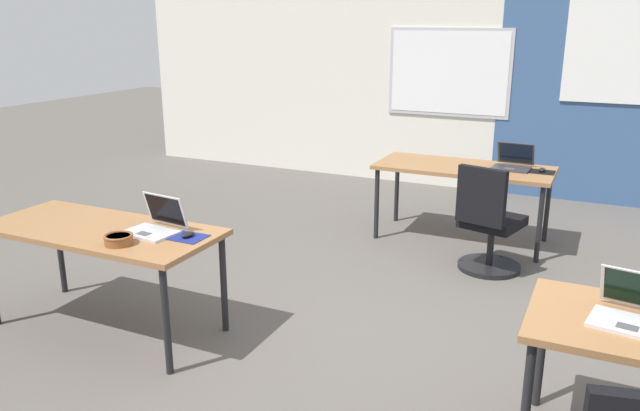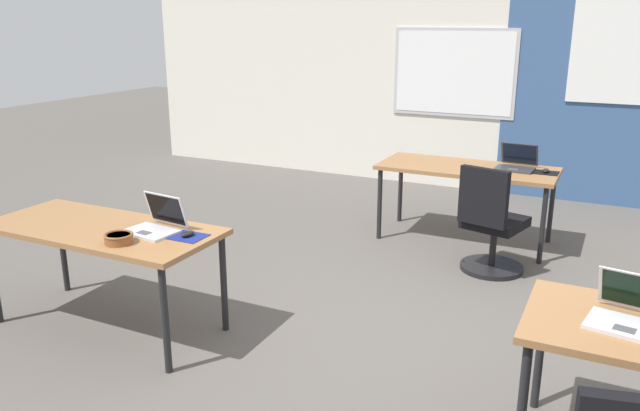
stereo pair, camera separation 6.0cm
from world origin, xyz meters
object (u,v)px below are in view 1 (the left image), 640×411
Objects in this scene: chair_far_right at (488,228)px; snack_bowl at (119,239)px; laptop_near_left_inner at (155,225)px; desk_near_left at (101,236)px; mouse_near_left_inner at (188,234)px; laptop_near_right_inner at (633,312)px; laptop_far_right at (513,163)px; mouse_far_right at (542,170)px; desk_far_center at (464,172)px.

snack_bowl is at bearing 66.62° from chair_far_right.
desk_near_left is at bearing -160.46° from laptop_near_left_inner.
mouse_near_left_inner is 0.12× the size of chair_far_right.
laptop_near_right_inner is 1.08× the size of laptop_far_right.
laptop_far_right is at bearing 59.33° from snack_bowl.
snack_bowl is at bearing -93.66° from laptop_near_left_inner.
laptop_far_right is (2.17, 2.90, 0.11)m from desk_near_left.
desk_near_left is 14.81× the size of mouse_near_left_inner.
mouse_far_right is 0.57× the size of snack_bowl.
desk_near_left is 1.74× the size of chair_far_right.
mouse_near_left_inner is (0.64, 0.08, 0.08)m from desk_near_left.
chair_far_right is (-0.30, -0.75, -0.36)m from mouse_far_right.
laptop_near_right_inner is at bearing -75.99° from mouse_far_right.
chair_far_right is at bearing 125.24° from laptop_near_right_inner.
desk_near_left is at bearing -170.41° from laptop_near_right_inner.
laptop_near_left_inner reaches higher than chair_far_right.
mouse_far_right is (2.05, 2.77, -0.03)m from laptop_near_left_inner.
laptop_near_left_inner is 0.39× the size of chair_far_right.
chair_far_right is at bearing -111.93° from mouse_far_right.
snack_bowl reaches higher than mouse_near_left_inner.
snack_bowl reaches higher than desk_far_center.
desk_near_left is 0.41m from laptop_near_left_inner.
desk_far_center is at bearing 70.24° from laptop_near_left_inner.
chair_far_right reaches higher than snack_bowl.
laptop_near_right_inner is (2.76, -0.08, -0.00)m from laptop_near_left_inner.
snack_bowl is (-0.31, -0.28, 0.01)m from mouse_near_left_inner.
chair_far_right is (1.49, 2.02, -0.36)m from mouse_near_left_inner.
mouse_near_left_inner is at bearing -112.27° from desk_far_center.
desk_near_left is 9.01× the size of snack_bowl.
laptop_near_right_inner is (3.14, 0.01, 0.11)m from desk_near_left.
laptop_far_right is (1.53, 2.82, 0.03)m from mouse_near_left_inner.
mouse_far_right is at bearing 4.95° from desk_far_center.
laptop_near_left_inner is at bearing -118.76° from laptop_far_right.
desk_far_center is 0.69m from mouse_far_right.
laptop_near_right_inner is at bearing 4.06° from snack_bowl.
laptop_far_right reaches higher than mouse_far_right.
laptop_near_left_inner is at bearing 12.60° from desk_near_left.
chair_far_right is 2.94m from snack_bowl.
laptop_near_left_inner is 3.56× the size of mouse_far_right.
laptop_near_left_inner is 2.70m from chair_far_right.
mouse_near_left_inner is at bearing -122.89° from mouse_far_right.
snack_bowl is (-2.81, -0.20, -0.01)m from laptop_near_right_inner.
snack_bowl is at bearing -117.08° from laptop_far_right.
desk_near_left is 0.40m from snack_bowl.
desk_far_center is 4.41× the size of laptop_near_left_inner.
mouse_far_right is (0.68, 0.06, 0.08)m from desk_far_center.
mouse_far_right is at bearing -97.33° from chair_far_right.
chair_far_right is at bearing -61.23° from desk_far_center.
chair_far_right is 5.18× the size of snack_bowl.
laptop_far_right reaches higher than chair_far_right.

